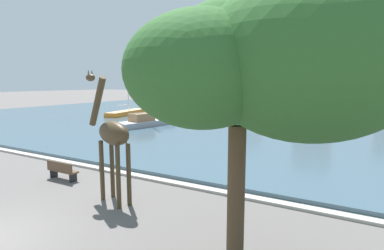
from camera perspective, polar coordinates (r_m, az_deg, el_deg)
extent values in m
cube|color=#3D5666|center=(38.63, 14.95, 0.84)|extent=(87.55, 50.43, 0.30)
cube|color=#ADA89E|center=(15.88, -9.79, -9.38)|extent=(87.55, 0.50, 0.12)
cylinder|color=#42331E|center=(12.99, -16.48, -8.16)|extent=(0.18, 0.18, 2.45)
cylinder|color=#42331E|center=(13.20, -14.69, -7.83)|extent=(0.18, 0.18, 2.45)
cylinder|color=#42331E|center=(11.96, -13.62, -9.46)|extent=(0.18, 0.18, 2.45)
cylinder|color=#42331E|center=(12.19, -11.73, -9.06)|extent=(0.18, 0.18, 2.45)
ellipsoid|color=#42331E|center=(12.23, -14.44, -1.49)|extent=(2.02, 1.19, 0.94)
cylinder|color=#42331E|center=(13.13, -17.25, 4.19)|extent=(1.31, 0.60, 2.10)
ellipsoid|color=#42331E|center=(13.58, -18.46, 8.41)|extent=(0.64, 0.46, 0.31)
cone|color=#42331E|center=(13.55, -18.81, 9.44)|extent=(0.07, 0.07, 0.18)
cone|color=#42331E|center=(13.62, -18.21, 9.45)|extent=(0.07, 0.07, 0.18)
cylinder|color=#42331E|center=(11.54, -12.09, -3.94)|extent=(0.27, 0.12, 0.99)
cube|color=orange|center=(43.31, -12.15, 2.03)|extent=(2.96, 7.99, 0.83)
ellipsoid|color=orange|center=(46.45, -9.67, 2.48)|extent=(1.99, 2.95, 0.79)
cube|color=#E2A56E|center=(43.27, -12.17, 2.61)|extent=(2.90, 7.83, 0.06)
cylinder|color=silver|center=(43.58, -11.91, 8.22)|extent=(0.12, 0.12, 8.50)
cylinder|color=silver|center=(42.55, -12.77, 3.68)|extent=(0.51, 2.71, 0.08)
cube|color=#939399|center=(31.87, -8.64, 0.02)|extent=(3.36, 7.05, 0.81)
ellipsoid|color=#939399|center=(34.03, -4.51, 0.58)|extent=(2.30, 2.69, 0.77)
cube|color=#B1B1B5|center=(31.81, -8.65, 0.80)|extent=(3.29, 6.91, 0.06)
cube|color=#9E7047|center=(31.44, -9.37, 1.47)|extent=(1.89, 2.61, 0.78)
cylinder|color=silver|center=(31.90, -8.10, 8.07)|extent=(0.12, 0.12, 8.11)
cylinder|color=silver|center=(31.29, -9.63, 2.26)|extent=(0.54, 2.34, 0.08)
cube|color=gold|center=(51.53, 4.80, 2.97)|extent=(2.27, 7.37, 0.61)
ellipsoid|color=gold|center=(54.72, 6.24, 3.24)|extent=(1.93, 2.61, 0.58)
cube|color=#DFCD77|center=(51.50, 4.80, 3.34)|extent=(2.23, 7.22, 0.06)
cube|color=silver|center=(50.95, 4.57, 3.97)|extent=(1.51, 2.60, 1.15)
cylinder|color=silver|center=(51.86, 5.08, 6.12)|extent=(0.12, 0.12, 5.03)
cylinder|color=silver|center=(50.77, 4.49, 4.26)|extent=(0.16, 2.56, 0.08)
cylinder|color=brown|center=(7.49, 8.19, -14.64)|extent=(0.41, 0.41, 3.78)
ellipsoid|color=#2D6028|center=(6.94, 8.76, 12.64)|extent=(3.31, 3.31, 2.48)
ellipsoid|color=#2D6028|center=(6.50, 20.71, 11.30)|extent=(4.31, 4.31, 3.24)
ellipsoid|color=#2D6028|center=(8.36, 13.42, 10.56)|extent=(4.20, 4.20, 3.15)
ellipsoid|color=#2D6028|center=(7.99, -0.36, 10.91)|extent=(2.94, 2.94, 2.20)
ellipsoid|color=#2D6028|center=(6.07, 1.95, 10.19)|extent=(3.10, 3.10, 2.32)
cylinder|color=#232326|center=(17.38, -16.60, -7.42)|extent=(0.24, 0.24, 0.50)
cube|color=brown|center=(16.47, -22.97, -7.85)|extent=(1.80, 0.44, 0.08)
cube|color=brown|center=(16.30, -23.55, -7.14)|extent=(1.80, 0.06, 0.44)
cube|color=black|center=(17.10, -24.41, -8.15)|extent=(0.08, 0.40, 0.45)
cube|color=black|center=(15.98, -21.34, -9.08)|extent=(0.08, 0.40, 0.45)
cube|color=beige|center=(70.41, 10.26, 7.65)|extent=(5.73, 5.60, 9.05)
cube|color=#51281E|center=(70.56, 10.36, 11.65)|extent=(5.84, 5.72, 0.80)
cube|color=tan|center=(68.94, 22.24, 8.79)|extent=(6.92, 7.22, 12.91)
cube|color=#42424C|center=(69.45, 22.54, 14.44)|extent=(7.06, 7.36, 0.80)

